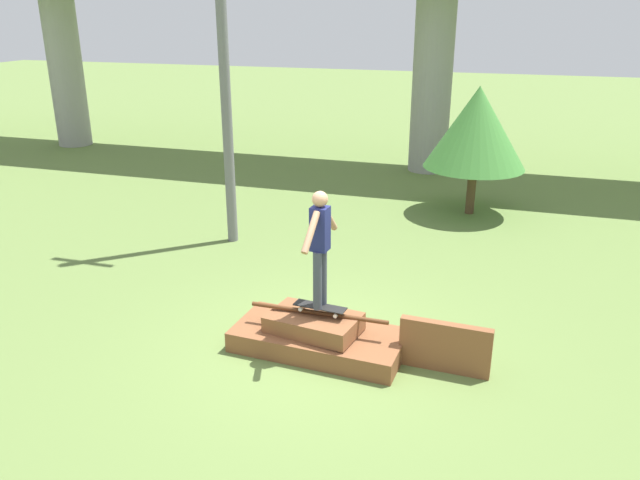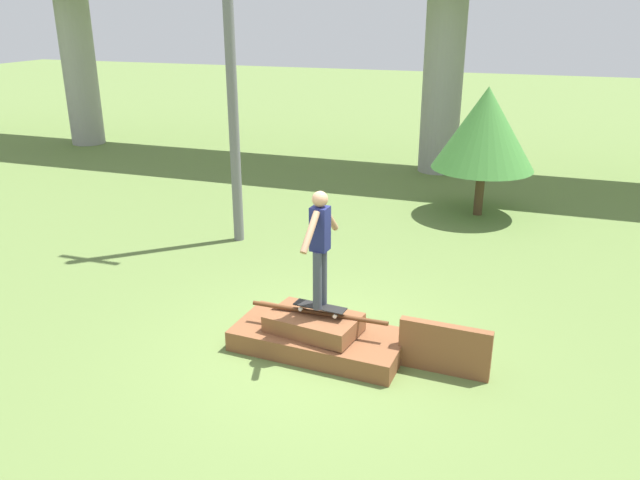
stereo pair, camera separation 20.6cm
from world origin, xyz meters
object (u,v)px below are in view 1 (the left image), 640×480
at_px(skateboard, 320,307).
at_px(tree_behind_left, 477,128).
at_px(skater, 320,242).
at_px(utility_pole, 222,32).

distance_m(skateboard, tree_behind_left, 7.16).
bearing_deg(skater, utility_pole, 129.37).
distance_m(skater, tree_behind_left, 7.05).
bearing_deg(skateboard, tree_behind_left, 77.80).
bearing_deg(skateboard, utility_pole, 129.37).
bearing_deg(skater, skateboard, 0.00).
bearing_deg(tree_behind_left, utility_pole, -144.00).
height_order(skater, utility_pole, utility_pole).
height_order(skater, tree_behind_left, tree_behind_left).
relative_size(utility_pole, tree_behind_left, 2.72).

